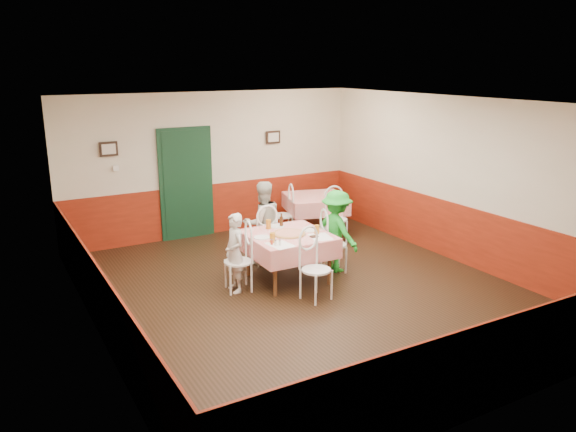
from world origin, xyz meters
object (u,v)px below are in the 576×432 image
second_table (315,214)px  chair_near (316,270)px  diner_left (235,253)px  glass_a (272,238)px  diner_far (263,223)px  chair_far (264,239)px  glass_b (317,230)px  wallet (314,236)px  chair_right (334,245)px  beer_bottle (281,221)px  diner_right (337,231)px  glass_c (268,224)px  pizza (289,233)px  main_table (288,257)px  chair_second_b (336,220)px  chair_second_a (283,216)px  chair_left (238,262)px

second_table → chair_near: (-1.77, -2.84, 0.08)m
second_table → diner_left: (-2.65, -1.97, 0.23)m
glass_a → diner_far: (0.43, 1.16, -0.12)m
chair_near → second_table: bearing=46.7°
chair_far → glass_b: (0.38, -1.06, 0.38)m
glass_b → wallet: glass_b is taller
chair_right → diner_far: diner_far is taller
beer_bottle → diner_far: 0.53m
chair_right → diner_right: bearing=-76.9°
chair_right → glass_b: 0.63m
second_table → beer_bottle: (-1.65, -1.58, 0.49)m
glass_a → beer_bottle: 0.84m
glass_c → diner_right: size_ratio=0.11×
chair_right → pizza: chair_right is taller
diner_left → pizza: bearing=88.2°
chair_near → chair_right: bearing=32.6°
diner_right → main_table: bearing=79.9°
second_table → pizza: pizza is taller
main_table → diner_left: diner_left is taller
pizza → glass_c: (-0.13, 0.43, 0.06)m
chair_near → diner_far: bearing=77.6°
chair_near → glass_c: glass_c is taller
beer_bottle → chair_second_b: bearing=26.8°
diner_far → chair_far: bearing=91.0°
glass_b → beer_bottle: (-0.29, 0.61, 0.03)m
chair_second_a → diner_right: (-0.10, -2.00, 0.23)m
glass_b → diner_right: (0.51, 0.20, -0.15)m
pizza → diner_left: diner_left is taller
chair_left → glass_a: bearing=68.5°
main_table → glass_a: bearing=-147.8°
chair_far → glass_b: size_ratio=6.40×
second_table → chair_second_a: (-0.75, 0.00, 0.08)m
chair_near → chair_second_b: same height
main_table → glass_b: 0.64m
chair_right → chair_second_a: (0.15, 2.00, 0.00)m
second_table → wallet: wallet is taller
chair_far → glass_c: size_ratio=5.92×
chair_right → pizza: size_ratio=1.81×
main_table → chair_near: 0.85m
chair_far → glass_b: same height
chair_right → second_table: bearing=-10.2°
chair_far → chair_second_a: size_ratio=1.00×
chair_near → diner_right: size_ratio=0.67×
chair_near → diner_far: 1.77m
chair_far → diner_far: size_ratio=0.63×
chair_left → beer_bottle: 1.11m
chair_near → diner_far: size_ratio=0.63×
chair_second_b → diner_far: (-1.74, -0.34, 0.26)m
glass_a → diner_right: 1.34m
chair_left → glass_b: (1.24, -0.23, 0.38)m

